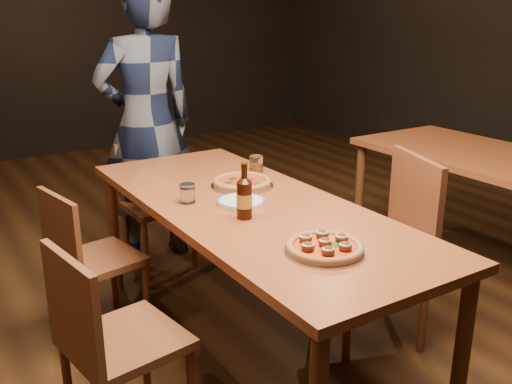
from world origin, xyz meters
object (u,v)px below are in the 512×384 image
chair_main_sw (98,258)px  amber_glass (256,164)px  pizza_meatball (325,247)px  diner (147,123)px  chair_main_e (372,247)px  chair_main_nw (125,339)px  chair_end (158,205)px  pizza_margherita (242,182)px  beer_bottle (244,199)px  water_glass (187,193)px  table_main (250,219)px  plate_stack (241,202)px

chair_main_sw → amber_glass: size_ratio=8.93×
pizza_meatball → diner: diner is taller
pizza_meatball → diner: size_ratio=0.17×
chair_main_sw → amber_glass: 0.95m
chair_main_e → pizza_meatball: 0.77m
chair_main_nw → chair_end: bearing=-35.9°
pizza_meatball → pizza_margherita: 0.86m
chair_main_e → diner: bearing=-143.0°
beer_bottle → pizza_margherita: bearing=60.1°
chair_main_e → amber_glass: (-0.26, 0.64, 0.31)m
chair_main_nw → water_glass: chair_main_nw is taller
table_main → water_glass: water_glass is taller
plate_stack → beer_bottle: bearing=-116.4°
chair_main_e → chair_main_nw: bearing=-70.2°
chair_main_sw → chair_end: 0.81m
chair_main_nw → pizza_margherita: size_ratio=2.74×
plate_stack → water_glass: size_ratio=2.45×
chair_main_e → amber_glass: chair_main_e is taller
pizza_meatball → chair_end: bearing=87.9°
chair_end → water_glass: bearing=-105.5°
chair_main_sw → pizza_meatball: bearing=-166.7°
pizza_margherita → beer_bottle: 0.45m
chair_main_e → diner: (-0.52, 1.52, 0.41)m
chair_main_sw → chair_end: bearing=-54.9°
chair_main_sw → diner: bearing=-48.6°
amber_glass → pizza_meatball: bearing=-109.1°
chair_main_sw → chair_end: (0.57, 0.58, 0.01)m
beer_bottle → chair_end: bearing=84.3°
amber_glass → diner: bearing=106.4°
chair_end → plate_stack: size_ratio=3.85×
chair_main_sw → diner: size_ratio=0.45×
table_main → pizza_margherita: pizza_margherita is taller
chair_main_sw → water_glass: water_glass is taller
chair_main_e → beer_bottle: (-0.68, 0.08, 0.35)m
chair_end → amber_glass: bearing=-69.0°
chair_main_sw → plate_stack: size_ratio=3.79×
beer_bottle → amber_glass: 0.70m
plate_stack → water_glass: 0.25m
plate_stack → water_glass: bearing=142.1°
chair_main_e → pizza_margherita: (-0.45, 0.47, 0.28)m
chair_main_nw → chair_end: (0.72, 1.38, -0.01)m
chair_main_sw → beer_bottle: 0.92m
chair_main_nw → diner: diner is taller
table_main → beer_bottle: beer_bottle is taller
chair_main_nw → plate_stack: chair_main_nw is taller
water_glass → diner: (0.27, 1.14, 0.11)m
table_main → chair_main_nw: 0.79m
chair_main_sw → plate_stack: chair_main_sw is taller
pizza_meatball → beer_bottle: beer_bottle is taller
chair_main_e → water_glass: chair_main_e is taller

